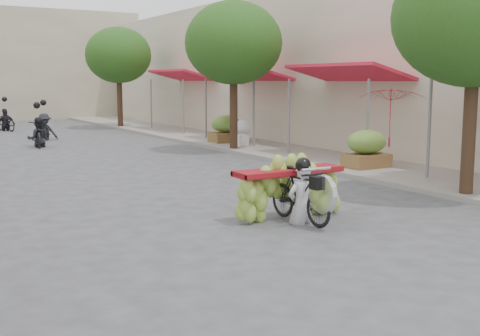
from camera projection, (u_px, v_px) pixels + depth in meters
The scene contains 14 objects.
ground at pixel (435, 306), 6.74m from camera, with size 120.00×120.00×0.00m, color #515256.
sidewalk_right at pixel (257, 145), 23.04m from camera, with size 4.00×60.00×0.12m, color gray.
shophouse_row_right at pixel (375, 68), 24.26m from camera, with size 9.77×40.00×6.00m.
street_tree_near at pixel (475, 18), 12.31m from camera, with size 3.40×3.40×5.25m.
street_tree_mid at pixel (233, 43), 20.85m from camera, with size 3.40×3.40×5.25m.
street_tree_far at pixel (119, 55), 31.09m from camera, with size 3.40×3.40×5.25m.
produce_crate_mid at pixel (367, 146), 16.57m from camera, with size 1.20×0.88×1.16m.
produce_crate_far at pixel (226, 127), 23.40m from camera, with size 1.20×0.88×1.16m.
banana_motorbike at pixel (296, 184), 10.74m from camera, with size 2.20×1.83×1.95m.
market_umbrella at pixel (393, 86), 14.96m from camera, with size 1.80×1.80×1.53m.
pedestrian at pixel (243, 119), 22.09m from camera, with size 1.10×1.02×1.93m.
bg_motorbike_a at pixel (38, 128), 22.68m from camera, with size 0.90×1.75×1.95m.
bg_motorbike_b at pixel (44, 120), 25.42m from camera, with size 1.06×1.68×1.95m.
bg_motorbike_c at pixel (5, 115), 29.86m from camera, with size 1.08×1.70×1.95m.
Camera 1 is at (-5.15, -4.45, 2.51)m, focal length 45.00 mm.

